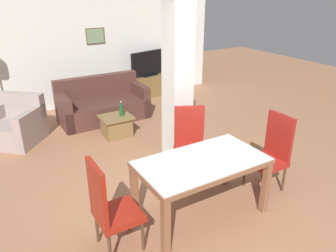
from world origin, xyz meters
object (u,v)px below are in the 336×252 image
dining_chair_far_right (190,142)px  tv_screen (149,64)px  dining_table (201,172)px  sofa (103,106)px  armchair (15,127)px  dining_chair_head_left (109,206)px  coffee_table (117,126)px  bottle (121,110)px  tv_stand (150,86)px  dining_chair_head_right (272,151)px

dining_chair_far_right → tv_screen: bearing=-83.9°
dining_table → tv_screen: 4.91m
sofa → dining_table: bearing=88.4°
armchair → dining_chair_head_left: bearing=139.2°
dining_table → tv_screen: size_ratio=1.40×
coffee_table → bottle: (0.10, -0.04, 0.31)m
dining_chair_head_left → tv_stand: dining_chair_head_left is taller
coffee_table → bottle: bearing=-19.0°
tv_screen → sofa: bearing=15.6°
armchair → coffee_table: 1.84m
dining_chair_far_right → tv_screen: (1.34, 3.78, 0.29)m
coffee_table → armchair: bearing=156.4°
sofa → tv_screen: 1.94m
armchair → tv_stand: 3.58m
armchair → tv_stand: (3.40, 1.13, -0.02)m
bottle → armchair: bearing=156.6°
dining_chair_far_right → armchair: size_ratio=0.89×
tv_screen → armchair: bearing=5.0°
dining_chair_head_left → tv_stand: 5.45m
bottle → dining_chair_far_right: bearing=-81.8°
dining_table → sofa: (0.10, 3.69, -0.30)m
dining_chair_head_right → sofa: size_ratio=0.60×
tv_stand → tv_screen: tv_screen is taller
dining_chair_head_right → coffee_table: dining_chair_head_right is taller
dining_chair_head_right → bottle: (-1.09, 2.69, -0.05)m
dining_table → armchair: size_ratio=1.27×
dining_chair_far_right → bottle: dining_chair_far_right is taller
armchair → tv_screen: (3.40, 1.13, 0.56)m
dining_table → dining_chair_head_left: bearing=180.0°
sofa → dining_chair_head_left: bearing=70.8°
tv_stand → tv_screen: (0.00, 0.00, 0.58)m
dining_chair_head_left → dining_chair_far_right: same height
dining_table → dining_chair_head_right: 1.21m
tv_stand → dining_chair_far_right: bearing=-109.5°
dining_chair_head_right → dining_chair_far_right: bearing=45.2°
dining_table → tv_stand: (1.73, 4.59, -0.33)m
sofa → bottle: size_ratio=6.37×
dining_chair_head_left → armchair: dining_chair_head_left is taller
bottle → dining_chair_head_left: bearing=-115.8°
tv_screen → coffee_table: bearing=34.1°
dining_chair_far_right → armchair: (-2.06, 2.65, -0.27)m
sofa → armchair: bearing=7.4°
tv_stand → dining_table: bearing=-110.6°
dining_chair_head_left → sofa: 3.92m
dining_table → dining_chair_head_right: size_ratio=1.42×
tv_stand → tv_screen: bearing=0.0°
dining_chair_head_right → tv_stand: 4.63m
bottle → tv_stand: (1.61, 1.90, -0.24)m
dining_table → dining_chair_head_left: size_ratio=1.42×
dining_table → dining_chair_far_right: 0.90m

